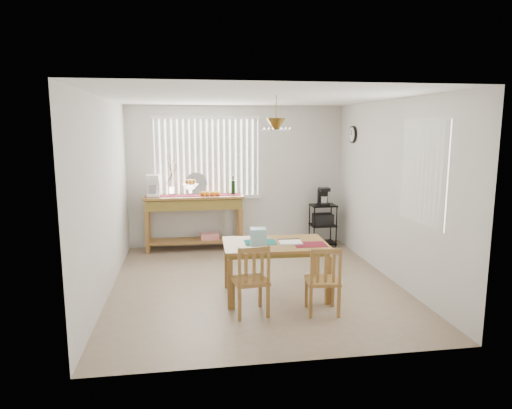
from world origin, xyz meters
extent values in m
cube|color=gray|center=(0.00, 0.00, -0.01)|extent=(4.00, 4.50, 0.01)
cube|color=silver|center=(0.00, 2.30, 1.30)|extent=(4.00, 0.10, 2.60)
cube|color=silver|center=(0.00, -2.30, 1.30)|extent=(4.00, 0.10, 2.60)
cube|color=silver|center=(-2.05, 0.00, 1.30)|extent=(0.10, 4.50, 2.60)
cube|color=silver|center=(2.05, 0.00, 1.30)|extent=(0.10, 4.50, 2.60)
cube|color=white|center=(0.00, 0.00, 2.65)|extent=(4.00, 4.50, 0.10)
cube|color=white|center=(-0.55, 2.25, 1.65)|extent=(1.90, 0.01, 1.40)
cube|color=white|center=(-1.45, 2.23, 1.65)|extent=(0.07, 0.03, 1.40)
cube|color=white|center=(-1.34, 2.23, 1.65)|extent=(0.07, 0.03, 1.40)
cube|color=white|center=(-1.24, 2.23, 1.65)|extent=(0.07, 0.03, 1.40)
cube|color=white|center=(-1.13, 2.23, 1.65)|extent=(0.07, 0.03, 1.40)
cube|color=white|center=(-1.03, 2.23, 1.65)|extent=(0.07, 0.03, 1.40)
cube|color=white|center=(-0.92, 2.23, 1.65)|extent=(0.07, 0.03, 1.40)
cube|color=white|center=(-0.81, 2.23, 1.65)|extent=(0.07, 0.03, 1.40)
cube|color=white|center=(-0.71, 2.23, 1.65)|extent=(0.07, 0.03, 1.40)
cube|color=white|center=(-0.60, 2.23, 1.65)|extent=(0.07, 0.03, 1.40)
cube|color=white|center=(-0.50, 2.23, 1.65)|extent=(0.07, 0.03, 1.40)
cube|color=white|center=(-0.39, 2.23, 1.65)|extent=(0.07, 0.03, 1.40)
cube|color=white|center=(-0.29, 2.23, 1.65)|extent=(0.07, 0.03, 1.40)
cube|color=white|center=(-0.18, 2.23, 1.65)|extent=(0.07, 0.03, 1.40)
cube|color=white|center=(-0.08, 2.23, 1.65)|extent=(0.07, 0.03, 1.40)
cube|color=white|center=(0.03, 2.23, 1.65)|extent=(0.07, 0.03, 1.40)
cube|color=white|center=(0.14, 2.23, 1.65)|extent=(0.07, 0.03, 1.40)
cube|color=white|center=(0.24, 2.23, 1.65)|extent=(0.07, 0.03, 1.40)
cube|color=white|center=(0.35, 2.23, 1.65)|extent=(0.07, 0.03, 1.40)
cube|color=white|center=(-0.55, 2.22, 0.92)|extent=(1.98, 0.06, 0.06)
cube|color=white|center=(-0.55, 2.22, 2.38)|extent=(1.98, 0.06, 0.06)
cube|color=white|center=(2.00, -0.90, 1.65)|extent=(0.01, 1.10, 1.30)
cube|color=white|center=(1.99, -1.40, 1.65)|extent=(0.03, 0.07, 1.30)
cube|color=white|center=(1.99, -1.29, 1.65)|extent=(0.03, 0.07, 1.30)
cube|color=white|center=(1.99, -1.18, 1.65)|extent=(0.03, 0.07, 1.30)
cube|color=white|center=(1.99, -1.07, 1.65)|extent=(0.03, 0.07, 1.30)
cube|color=white|center=(1.99, -0.96, 1.65)|extent=(0.03, 0.07, 1.30)
cube|color=white|center=(1.99, -0.85, 1.65)|extent=(0.03, 0.07, 1.30)
cube|color=white|center=(1.99, -0.74, 1.65)|extent=(0.03, 0.07, 1.30)
cube|color=white|center=(1.99, -0.63, 1.65)|extent=(0.03, 0.07, 1.30)
cube|color=white|center=(1.99, -0.52, 1.65)|extent=(0.03, 0.07, 1.30)
cube|color=white|center=(1.99, -0.41, 1.65)|extent=(0.03, 0.07, 1.30)
cylinder|color=black|center=(1.98, 1.55, 2.08)|extent=(0.04, 0.30, 0.30)
cylinder|color=white|center=(1.95, 1.55, 2.08)|extent=(0.01, 0.25, 0.25)
cylinder|color=olive|center=(0.19, -0.52, 2.43)|extent=(0.01, 0.01, 0.34)
cone|color=olive|center=(0.19, -0.52, 2.25)|extent=(0.24, 0.24, 0.14)
sphere|color=white|center=(0.35, -0.52, 2.19)|extent=(0.05, 0.05, 0.05)
sphere|color=white|center=(0.27, -0.38, 2.19)|extent=(0.05, 0.05, 0.05)
sphere|color=white|center=(0.11, -0.38, 2.19)|extent=(0.05, 0.05, 0.05)
sphere|color=white|center=(0.03, -0.52, 2.19)|extent=(0.05, 0.05, 0.05)
sphere|color=white|center=(0.11, -0.66, 2.19)|extent=(0.05, 0.05, 0.05)
sphere|color=white|center=(0.27, -0.66, 2.19)|extent=(0.05, 0.05, 0.05)
cube|color=olive|center=(-0.81, 1.98, 0.97)|extent=(1.77, 0.50, 0.04)
cube|color=olive|center=(-0.81, 1.98, 0.85)|extent=(1.70, 0.45, 0.18)
cube|color=olive|center=(-1.64, 1.79, 0.38)|extent=(0.07, 0.07, 0.76)
cube|color=olive|center=(0.02, 1.79, 0.38)|extent=(0.07, 0.07, 0.76)
cube|color=olive|center=(-1.64, 2.17, 0.38)|extent=(0.07, 0.07, 0.76)
cube|color=olive|center=(0.02, 2.17, 0.38)|extent=(0.07, 0.07, 0.76)
cube|color=olive|center=(-0.81, 1.98, 0.17)|extent=(1.63, 0.43, 0.03)
cube|color=red|center=(-0.54, 1.98, 0.24)|extent=(0.33, 0.24, 0.11)
cube|color=maroon|center=(-0.81, 1.98, 1.00)|extent=(1.68, 0.27, 0.01)
cube|color=white|center=(-1.52, 1.98, 1.02)|extent=(0.22, 0.27, 0.06)
cube|color=white|center=(-1.52, 2.07, 1.16)|extent=(0.22, 0.09, 0.33)
cube|color=white|center=(-1.52, 1.96, 1.34)|extent=(0.22, 0.24, 0.08)
cylinder|color=white|center=(-1.52, 1.95, 1.12)|extent=(0.14, 0.14, 0.14)
cylinder|color=white|center=(-0.87, 1.96, 1.05)|extent=(0.06, 0.06, 0.11)
cone|color=white|center=(-0.87, 1.96, 1.15)|extent=(0.29, 0.29, 0.10)
sphere|color=#B74118|center=(-0.81, 1.96, 1.25)|extent=(0.09, 0.09, 0.09)
sphere|color=#B74118|center=(-0.87, 2.01, 1.25)|extent=(0.09, 0.09, 0.09)
sphere|color=#B74118|center=(-0.92, 1.96, 1.25)|extent=(0.09, 0.09, 0.09)
sphere|color=#B74118|center=(-0.87, 1.90, 1.25)|extent=(0.09, 0.09, 0.09)
sphere|color=orange|center=(-0.66, 1.89, 1.04)|extent=(0.09, 0.09, 0.09)
sphere|color=orange|center=(-0.57, 1.89, 1.04)|extent=(0.09, 0.09, 0.09)
sphere|color=orange|center=(-0.48, 1.89, 1.04)|extent=(0.09, 0.09, 0.09)
sphere|color=orange|center=(-0.39, 1.89, 1.04)|extent=(0.09, 0.09, 0.09)
cylinder|color=silver|center=(-0.76, 2.19, 1.19)|extent=(0.40, 0.10, 0.39)
cylinder|color=white|center=(-1.20, 2.04, 1.07)|extent=(0.09, 0.09, 0.15)
cylinder|color=#4C3823|center=(-1.20, 2.04, 1.40)|extent=(0.09, 0.04, 0.49)
cylinder|color=#4C3823|center=(-1.20, 2.04, 1.43)|extent=(0.15, 0.07, 0.53)
cylinder|color=#4C3823|center=(-1.20, 2.04, 1.37)|extent=(0.19, 0.09, 0.40)
cylinder|color=#4C3823|center=(-1.20, 2.04, 1.45)|extent=(0.06, 0.03, 0.61)
cylinder|color=#4C3823|center=(-1.20, 2.04, 1.36)|extent=(0.24, 0.11, 0.34)
cylinder|color=black|center=(-0.10, 2.04, 1.12)|extent=(0.08, 0.08, 0.25)
cylinder|color=black|center=(-0.10, 2.04, 1.29)|extent=(0.03, 0.03, 0.09)
cylinder|color=black|center=(1.36, 1.73, 0.39)|extent=(0.02, 0.02, 0.78)
cylinder|color=black|center=(1.79, 1.73, 0.39)|extent=(0.02, 0.02, 0.78)
cylinder|color=black|center=(1.36, 2.06, 0.39)|extent=(0.02, 0.02, 0.78)
cylinder|color=black|center=(1.79, 2.06, 0.39)|extent=(0.02, 0.02, 0.78)
cube|color=black|center=(1.58, 1.89, 0.77)|extent=(0.46, 0.37, 0.03)
cube|color=black|center=(1.58, 1.89, 0.39)|extent=(0.46, 0.37, 0.02)
cube|color=black|center=(1.58, 1.89, 0.06)|extent=(0.46, 0.37, 0.02)
cube|color=black|center=(1.58, 1.89, 0.50)|extent=(0.35, 0.28, 0.20)
cube|color=black|center=(1.58, 1.88, 0.81)|extent=(0.18, 0.22, 0.05)
cube|color=black|center=(1.58, 1.95, 0.92)|extent=(0.18, 0.07, 0.28)
cube|color=black|center=(1.58, 1.88, 1.07)|extent=(0.18, 0.20, 0.06)
cylinder|color=silver|center=(1.58, 1.87, 0.89)|extent=(0.12, 0.12, 0.12)
cube|color=olive|center=(0.19, -0.52, 0.70)|extent=(1.38, 0.92, 0.04)
cube|color=olive|center=(0.19, -0.52, 0.65)|extent=(1.28, 0.82, 0.06)
cube|color=olive|center=(-0.44, -0.87, 0.31)|extent=(0.07, 0.07, 0.62)
cube|color=olive|center=(0.79, -0.92, 0.31)|extent=(0.07, 0.07, 0.62)
cube|color=olive|center=(-0.41, -0.12, 0.31)|extent=(0.07, 0.07, 0.62)
cube|color=olive|center=(0.82, -0.17, 0.31)|extent=(0.07, 0.07, 0.62)
cube|color=#126960|center=(0.00, -0.46, 0.72)|extent=(0.41, 0.30, 0.01)
cube|color=maroon|center=(0.62, -0.68, 0.72)|extent=(0.41, 0.30, 0.01)
cube|color=white|center=(0.38, -0.58, 0.73)|extent=(0.30, 0.24, 0.02)
cube|color=black|center=(0.38, -0.45, 0.73)|extent=(0.29, 0.04, 0.03)
cube|color=#91CBD4|center=(-0.06, -0.65, 0.84)|extent=(0.20, 0.20, 0.23)
cube|color=olive|center=(-0.22, -1.05, 0.41)|extent=(0.44, 0.44, 0.04)
cube|color=olive|center=(-0.07, -0.87, 0.20)|extent=(0.04, 0.04, 0.39)
cube|color=olive|center=(-0.41, -0.90, 0.20)|extent=(0.04, 0.04, 0.39)
cube|color=olive|center=(-0.03, -1.21, 0.20)|extent=(0.04, 0.04, 0.39)
cube|color=olive|center=(-0.37, -1.24, 0.20)|extent=(0.04, 0.04, 0.39)
cube|color=olive|center=(-0.03, -1.21, 0.65)|extent=(0.04, 0.04, 0.44)
cube|color=olive|center=(-0.37, -1.25, 0.65)|extent=(0.04, 0.04, 0.44)
cube|color=olive|center=(-0.20, -1.23, 0.84)|extent=(0.36, 0.07, 0.06)
cube|color=olive|center=(-0.10, -1.22, 0.63)|extent=(0.04, 0.02, 0.35)
cube|color=olive|center=(-0.20, -1.23, 0.63)|extent=(0.04, 0.02, 0.35)
cube|color=olive|center=(-0.29, -1.24, 0.63)|extent=(0.04, 0.02, 0.35)
cube|color=olive|center=(0.65, -1.15, 0.39)|extent=(0.42, 0.42, 0.04)
cube|color=olive|center=(0.83, -1.00, 0.19)|extent=(0.04, 0.04, 0.38)
cube|color=olive|center=(0.50, -0.97, 0.19)|extent=(0.04, 0.04, 0.38)
cube|color=olive|center=(0.79, -1.33, 0.19)|extent=(0.04, 0.04, 0.38)
cube|color=olive|center=(0.46, -1.29, 0.19)|extent=(0.04, 0.04, 0.38)
cube|color=olive|center=(0.79, -1.34, 0.62)|extent=(0.04, 0.04, 0.42)
cube|color=olive|center=(0.46, -1.30, 0.62)|extent=(0.04, 0.04, 0.42)
cube|color=olive|center=(0.63, -1.32, 0.81)|extent=(0.35, 0.06, 0.06)
cube|color=olive|center=(0.72, -1.33, 0.60)|extent=(0.04, 0.02, 0.34)
cube|color=olive|center=(0.63, -1.32, 0.60)|extent=(0.04, 0.02, 0.34)
cube|color=olive|center=(0.54, -1.31, 0.60)|extent=(0.04, 0.02, 0.34)
camera|label=1|loc=(-0.94, -6.19, 2.21)|focal=32.00mm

